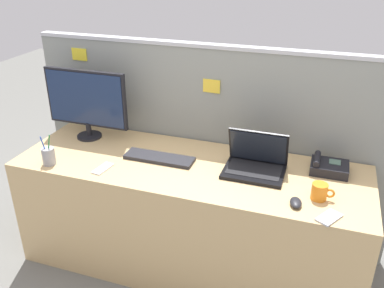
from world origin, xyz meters
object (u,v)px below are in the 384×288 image
object	(u,v)px
pen_cup	(49,156)
coffee_mug	(320,192)
cell_phone_silver_slab	(329,217)
keyboard_main	(159,158)
laptop	(256,162)
computer_mouse_right_hand	(296,203)
desktop_monitor	(86,101)
cell_phone_white_slab	(103,169)
desk_phone	(328,167)

from	to	relation	value
pen_cup	coffee_mug	xyz separation A→B (m)	(1.58, 0.13, -0.01)
cell_phone_silver_slab	keyboard_main	bearing A→B (deg)	-165.77
laptop	coffee_mug	world-z (taller)	laptop
computer_mouse_right_hand	coffee_mug	size ratio (longest dim) A/B	0.83
computer_mouse_right_hand	cell_phone_silver_slab	bearing A→B (deg)	-31.17
desktop_monitor	computer_mouse_right_hand	bearing A→B (deg)	-15.29
desktop_monitor	cell_phone_white_slab	world-z (taller)	desktop_monitor
cell_phone_silver_slab	coffee_mug	world-z (taller)	coffee_mug
coffee_mug	desk_phone	bearing A→B (deg)	84.37
keyboard_main	computer_mouse_right_hand	bearing A→B (deg)	-15.59
keyboard_main	cell_phone_white_slab	world-z (taller)	keyboard_main
desktop_monitor	desk_phone	distance (m)	1.61
desk_phone	coffee_mug	world-z (taller)	desk_phone
desktop_monitor	desk_phone	bearing A→B (deg)	0.72
laptop	cell_phone_silver_slab	xyz separation A→B (m)	(0.44, -0.36, -0.05)
computer_mouse_right_hand	cell_phone_white_slab	distance (m)	1.13
cell_phone_silver_slab	cell_phone_white_slab	size ratio (longest dim) A/B	0.95
keyboard_main	coffee_mug	world-z (taller)	coffee_mug
laptop	computer_mouse_right_hand	world-z (taller)	laptop
pen_cup	laptop	bearing A→B (deg)	15.23
computer_mouse_right_hand	cell_phone_silver_slab	size ratio (longest dim) A/B	0.72
coffee_mug	computer_mouse_right_hand	bearing A→B (deg)	-137.71
keyboard_main	cell_phone_silver_slab	distance (m)	1.07
keyboard_main	computer_mouse_right_hand	distance (m)	0.89
pen_cup	computer_mouse_right_hand	bearing A→B (deg)	1.28
coffee_mug	keyboard_main	bearing A→B (deg)	171.98
desk_phone	cell_phone_silver_slab	size ratio (longest dim) A/B	1.56
computer_mouse_right_hand	coffee_mug	bearing A→B (deg)	31.15
pen_cup	keyboard_main	bearing A→B (deg)	23.74
pen_cup	desktop_monitor	bearing A→B (deg)	87.05
keyboard_main	computer_mouse_right_hand	size ratio (longest dim) A/B	4.38
desk_phone	pen_cup	size ratio (longest dim) A/B	1.12
coffee_mug	cell_phone_white_slab	bearing A→B (deg)	-176.03
desktop_monitor	laptop	distance (m)	1.20
laptop	coffee_mug	bearing A→B (deg)	-27.28
laptop	desk_phone	xyz separation A→B (m)	(0.41, 0.12, -0.03)
computer_mouse_right_hand	coffee_mug	xyz separation A→B (m)	(0.11, 0.10, 0.03)
keyboard_main	pen_cup	xyz separation A→B (m)	(-0.61, -0.27, 0.04)
computer_mouse_right_hand	laptop	bearing A→B (deg)	121.24
laptop	keyboard_main	world-z (taller)	laptop
desktop_monitor	desk_phone	xyz separation A→B (m)	(1.59, 0.02, -0.23)
laptop	cell_phone_white_slab	world-z (taller)	laptop
keyboard_main	cell_phone_silver_slab	size ratio (longest dim) A/B	3.17
desktop_monitor	cell_phone_white_slab	bearing A→B (deg)	-50.29
desktop_monitor	keyboard_main	world-z (taller)	desktop_monitor
coffee_mug	laptop	bearing A→B (deg)	152.72
keyboard_main	pen_cup	world-z (taller)	pen_cup
laptop	computer_mouse_right_hand	distance (m)	0.40
desk_phone	desktop_monitor	bearing A→B (deg)	-179.28
desk_phone	pen_cup	distance (m)	1.67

